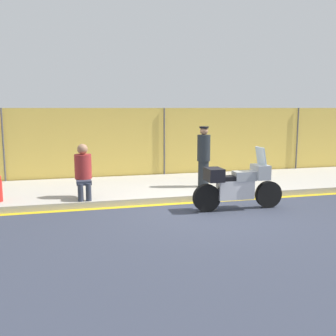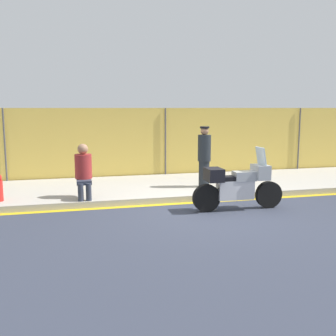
% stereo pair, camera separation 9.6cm
% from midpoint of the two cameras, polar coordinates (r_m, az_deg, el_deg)
% --- Properties ---
extents(ground_plane, '(120.00, 120.00, 0.00)m').
position_cam_midpoint_polar(ground_plane, '(9.24, 6.34, -6.25)').
color(ground_plane, '#333847').
extents(sidewalk, '(37.25, 3.39, 0.16)m').
position_cam_midpoint_polar(sidewalk, '(11.68, 1.82, -2.63)').
color(sidewalk, '#ADA89E').
rests_on(sidewalk, ground_plane).
extents(curb_paint_stripe, '(37.25, 0.18, 0.01)m').
position_cam_midpoint_polar(curb_paint_stripe, '(10.03, 4.62, -5.01)').
color(curb_paint_stripe, gold).
rests_on(curb_paint_stripe, ground_plane).
extents(storefront_fence, '(35.39, 0.17, 2.38)m').
position_cam_midpoint_polar(storefront_fence, '(13.23, -0.27, 3.56)').
color(storefront_fence, gold).
rests_on(storefront_fence, ground_plane).
extents(motorcycle, '(2.22, 0.51, 1.47)m').
position_cam_midpoint_polar(motorcycle, '(9.34, 10.36, -2.45)').
color(motorcycle, black).
rests_on(motorcycle, ground_plane).
extents(officer_standing, '(0.37, 0.37, 1.71)m').
position_cam_midpoint_polar(officer_standing, '(11.10, 5.53, 1.73)').
color(officer_standing, '#1E2328').
rests_on(officer_standing, sidewalk).
extents(person_seated_on_curb, '(0.42, 0.70, 1.34)m').
position_cam_midpoint_polar(person_seated_on_curb, '(9.91, -11.90, -0.06)').
color(person_seated_on_curb, '#2D3342').
rests_on(person_seated_on_curb, sidewalk).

